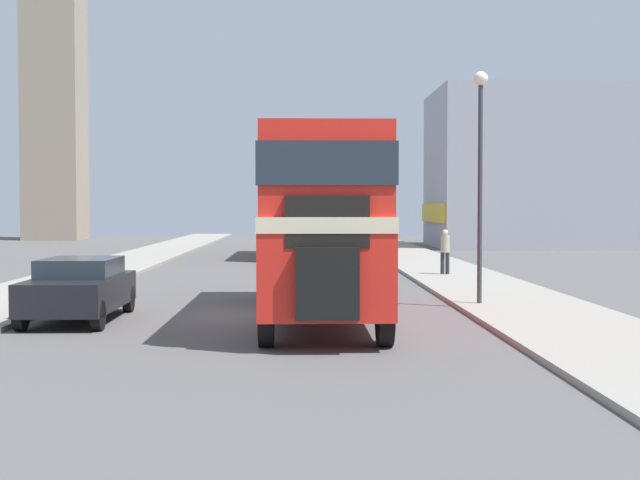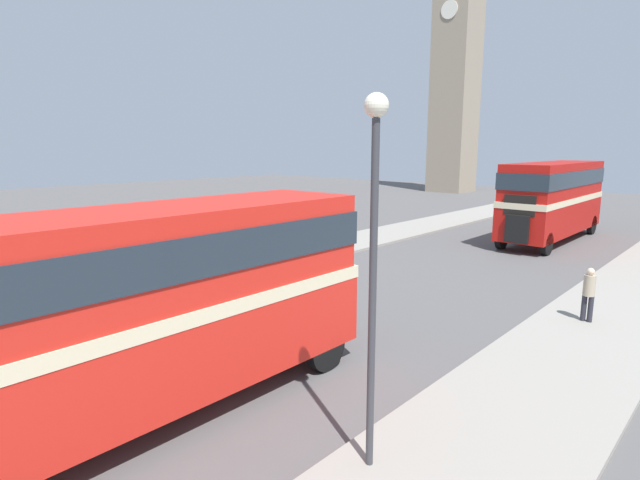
# 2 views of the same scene
# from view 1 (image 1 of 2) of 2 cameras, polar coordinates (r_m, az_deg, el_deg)

# --- Properties ---
(ground_plane) EXTENTS (120.00, 120.00, 0.00)m
(ground_plane) POSITION_cam_1_polar(r_m,az_deg,el_deg) (21.04, -4.21, -4.87)
(ground_plane) COLOR #565454
(sidewalk_right) EXTENTS (3.50, 120.00, 0.12)m
(sidewalk_right) POSITION_cam_1_polar(r_m,az_deg,el_deg) (21.77, 13.89, -4.53)
(sidewalk_right) COLOR gray
(sidewalk_right) RESTS_ON ground_plane
(double_decker_bus) EXTENTS (2.48, 10.66, 4.10)m
(double_decker_bus) POSITION_cam_1_polar(r_m,az_deg,el_deg) (20.54, 0.00, 1.83)
(double_decker_bus) COLOR red
(double_decker_bus) RESTS_ON ground_plane
(bus_distant) EXTENTS (2.53, 10.15, 4.35)m
(bus_distant) POSITION_cam_1_polar(r_m,az_deg,el_deg) (45.46, -1.30, 2.17)
(bus_distant) COLOR #B2140F
(bus_distant) RESTS_ON ground_plane
(car_parked_near) EXTENTS (1.79, 4.19, 1.40)m
(car_parked_near) POSITION_cam_1_polar(r_m,az_deg,el_deg) (20.78, -15.15, -2.98)
(car_parked_near) COLOR black
(car_parked_near) RESTS_ON ground_plane
(pedestrian_walking) EXTENTS (0.33, 0.33, 1.62)m
(pedestrian_walking) POSITION_cam_1_polar(r_m,az_deg,el_deg) (32.67, 8.01, -0.57)
(pedestrian_walking) COLOR #282833
(pedestrian_walking) RESTS_ON sidewalk_right
(street_lamp) EXTENTS (0.36, 0.36, 5.86)m
(street_lamp) POSITION_cam_1_polar(r_m,az_deg,el_deg) (22.95, 10.22, 5.58)
(street_lamp) COLOR #38383D
(street_lamp) RESTS_ON sidewalk_right
(church_tower) EXTENTS (4.48, 4.48, 34.63)m
(church_tower) POSITION_cam_1_polar(r_m,az_deg,el_deg) (74.36, -16.69, 13.78)
(church_tower) COLOR gray
(church_tower) RESTS_ON ground_plane
(shop_building_block) EXTENTS (14.71, 9.75, 9.92)m
(shop_building_block) POSITION_cam_1_polar(r_m,az_deg,el_deg) (58.67, 14.40, 4.41)
(shop_building_block) COLOR #999EA8
(shop_building_block) RESTS_ON ground_plane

